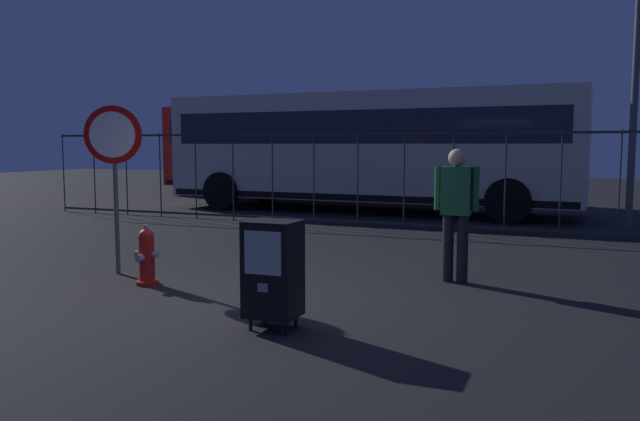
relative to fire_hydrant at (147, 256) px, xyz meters
The scene contains 8 objects.
ground_plane 1.66m from the fire_hydrant, ahead, with size 60.00×60.00×0.00m, color black.
fire_hydrant is the anchor object (origin of this frame).
newspaper_box_primary 2.54m from the fire_hydrant, 25.85° to the right, with size 0.48×0.42×1.02m.
stop_sign 1.52m from the fire_hydrant, 153.60° to the left, with size 0.71×0.31×2.23m.
pedestrian 3.87m from the fire_hydrant, 24.20° to the left, with size 0.55×0.22×1.67m.
fence_barrier 6.55m from the fire_hydrant, 75.72° to the left, with size 18.03×0.04×2.00m.
bus_near 9.41m from the fire_hydrant, 90.70° to the left, with size 10.58×3.07×3.00m.
bus_far 13.32m from the fire_hydrant, 103.04° to the left, with size 10.55×2.94×3.00m.
Camera 1 is at (3.24, -6.06, 1.71)m, focal length 35.40 mm.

